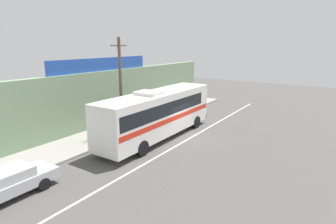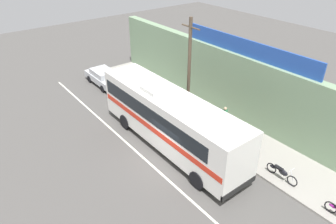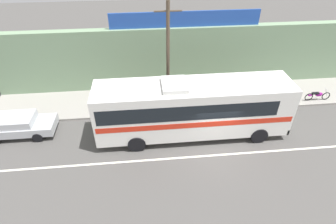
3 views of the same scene
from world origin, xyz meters
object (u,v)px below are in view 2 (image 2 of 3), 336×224
intercity_bus (169,117)px  utility_pole (189,72)px  pedestrian_far_left (225,116)px  motorcycle_purple (239,146)px  parked_car (104,77)px  motorcycle_red (281,172)px

intercity_bus → utility_pole: size_ratio=1.56×
utility_pole → pedestrian_far_left: (2.09, 1.53, -2.89)m
intercity_bus → motorcycle_purple: size_ratio=6.01×
parked_car → pedestrian_far_left: (11.65, 3.09, 0.34)m
motorcycle_red → utility_pole: bearing=-178.4°
pedestrian_far_left → intercity_bus: bearing=-102.8°
parked_car → motorcycle_red: 17.23m
utility_pole → parked_car: bearing=-170.7°
intercity_bus → motorcycle_red: intercity_bus is taller
intercity_bus → pedestrian_far_left: intercity_bus is taller
utility_pole → pedestrian_far_left: size_ratio=4.57×
motorcycle_purple → pedestrian_far_left: size_ratio=1.19×
intercity_bus → motorcycle_red: size_ratio=5.97×
parked_car → intercity_bus: bearing=-5.4°
parked_car → motorcycle_red: (17.13, 1.78, -0.17)m
utility_pole → motorcycle_purple: size_ratio=3.85×
intercity_bus → utility_pole: 3.40m
intercity_bus → motorcycle_red: bearing=23.5°
parked_car → motorcycle_purple: parked_car is taller
utility_pole → pedestrian_far_left: utility_pole is taller
intercity_bus → parked_car: 10.85m
parked_car → pedestrian_far_left: bearing=14.8°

